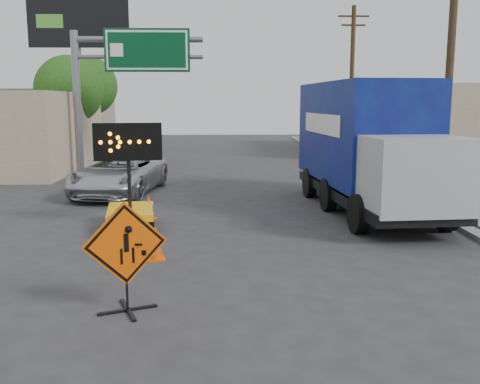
{
  "coord_description": "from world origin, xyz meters",
  "views": [
    {
      "loc": [
        0.56,
        -7.95,
        3.53
      ],
      "look_at": [
        0.83,
        2.38,
        1.78
      ],
      "focal_mm": 40.0,
      "sensor_mm": 36.0,
      "label": 1
    }
  ],
  "objects_px": {
    "arrow_board": "(130,205)",
    "pickup_truck": "(120,173)",
    "construction_sign": "(126,254)",
    "box_truck": "(368,153)"
  },
  "relations": [
    {
      "from": "arrow_board",
      "to": "pickup_truck",
      "type": "relative_size",
      "value": 0.51
    },
    {
      "from": "construction_sign",
      "to": "arrow_board",
      "type": "bearing_deg",
      "value": 76.96
    },
    {
      "from": "construction_sign",
      "to": "box_truck",
      "type": "bearing_deg",
      "value": 30.82
    },
    {
      "from": "construction_sign",
      "to": "pickup_truck",
      "type": "bearing_deg",
      "value": 79.09
    },
    {
      "from": "box_truck",
      "to": "arrow_board",
      "type": "bearing_deg",
      "value": -167.53
    },
    {
      "from": "pickup_truck",
      "to": "arrow_board",
      "type": "bearing_deg",
      "value": -69.1
    },
    {
      "from": "arrow_board",
      "to": "box_truck",
      "type": "distance_m",
      "value": 7.72
    },
    {
      "from": "arrow_board",
      "to": "construction_sign",
      "type": "bearing_deg",
      "value": -89.87
    },
    {
      "from": "pickup_truck",
      "to": "box_truck",
      "type": "xyz_separation_m",
      "value": [
        8.69,
        -3.48,
        1.09
      ]
    },
    {
      "from": "construction_sign",
      "to": "arrow_board",
      "type": "height_order",
      "value": "arrow_board"
    }
  ]
}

